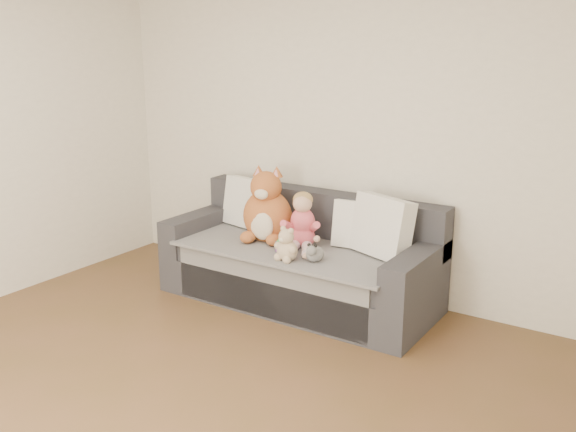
{
  "coord_description": "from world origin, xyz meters",
  "views": [
    {
      "loc": [
        2.44,
        -2.08,
        2.05
      ],
      "look_at": [
        -0.15,
        1.87,
        0.75
      ],
      "focal_mm": 40.0,
      "sensor_mm": 36.0,
      "label": 1
    }
  ],
  "objects_px": {
    "toddler": "(302,225)",
    "teddy_bear": "(286,247)",
    "plush_cat": "(267,212)",
    "sippy_cup": "(279,245)",
    "sofa": "(301,263)"
  },
  "relations": [
    {
      "from": "teddy_bear",
      "to": "sippy_cup",
      "type": "bearing_deg",
      "value": 149.7
    },
    {
      "from": "sippy_cup",
      "to": "sofa",
      "type": "bearing_deg",
      "value": 80.44
    },
    {
      "from": "toddler",
      "to": "sippy_cup",
      "type": "relative_size",
      "value": 4.4
    },
    {
      "from": "sofa",
      "to": "sippy_cup",
      "type": "xyz_separation_m",
      "value": [
        -0.04,
        -0.25,
        0.22
      ]
    },
    {
      "from": "plush_cat",
      "to": "sippy_cup",
      "type": "xyz_separation_m",
      "value": [
        0.26,
        -0.21,
        -0.18
      ]
    },
    {
      "from": "sippy_cup",
      "to": "teddy_bear",
      "type": "bearing_deg",
      "value": -41.34
    },
    {
      "from": "sofa",
      "to": "teddy_bear",
      "type": "height_order",
      "value": "sofa"
    },
    {
      "from": "plush_cat",
      "to": "teddy_bear",
      "type": "relative_size",
      "value": 2.43
    },
    {
      "from": "toddler",
      "to": "sippy_cup",
      "type": "bearing_deg",
      "value": -141.16
    },
    {
      "from": "teddy_bear",
      "to": "sippy_cup",
      "type": "relative_size",
      "value": 2.55
    },
    {
      "from": "toddler",
      "to": "plush_cat",
      "type": "height_order",
      "value": "plush_cat"
    },
    {
      "from": "sofa",
      "to": "plush_cat",
      "type": "height_order",
      "value": "plush_cat"
    },
    {
      "from": "toddler",
      "to": "teddy_bear",
      "type": "bearing_deg",
      "value": -102.12
    },
    {
      "from": "teddy_bear",
      "to": "sippy_cup",
      "type": "height_order",
      "value": "teddy_bear"
    },
    {
      "from": "plush_cat",
      "to": "toddler",
      "type": "bearing_deg",
      "value": -20.08
    }
  ]
}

